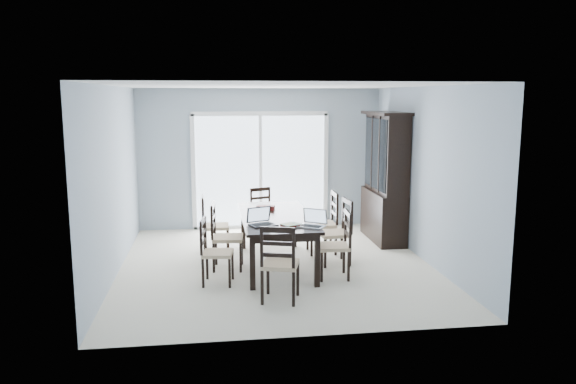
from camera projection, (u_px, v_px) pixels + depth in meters
name	position (u px, v px, depth m)	size (l,w,h in m)	color
floor	(276.00, 265.00, 8.25)	(5.00, 5.00, 0.00)	#EBE5CA
ceiling	(275.00, 86.00, 7.81)	(5.00, 5.00, 0.00)	white
back_wall	(260.00, 159.00, 10.47)	(4.50, 0.02, 2.60)	#93A2AF
wall_left	(114.00, 181.00, 7.73)	(0.02, 5.00, 2.60)	#93A2AF
wall_right	(426.00, 175.00, 8.33)	(0.02, 5.00, 2.60)	#93A2AF
balcony	(257.00, 218.00, 11.67)	(4.50, 2.00, 0.10)	gray
railing	(253.00, 182.00, 12.55)	(4.50, 0.06, 1.10)	#99999E
dining_table	(276.00, 221.00, 8.14)	(1.00, 2.20, 0.75)	black
china_hutch	(385.00, 178.00, 9.56)	(0.50, 1.38, 2.20)	black
sliding_door	(261.00, 170.00, 10.48)	(2.52, 0.05, 2.18)	silver
chair_left_near	(211.00, 244.00, 7.37)	(0.45, 0.44, 1.02)	black
chair_left_mid	(221.00, 229.00, 8.00)	(0.47, 0.46, 1.11)	black
chair_left_far	(210.00, 218.00, 8.79)	(0.41, 0.40, 1.07)	black
chair_right_near	(340.00, 237.00, 7.62)	(0.44, 0.43, 1.07)	black
chair_right_mid	(340.00, 224.00, 8.27)	(0.47, 0.46, 1.11)	black
chair_right_far	(328.00, 216.00, 8.85)	(0.44, 0.42, 1.13)	black
chair_end_near	(279.00, 256.00, 6.66)	(0.52, 0.53, 1.11)	black
chair_end_far	(263.00, 208.00, 9.74)	(0.49, 0.50, 1.02)	black
laptop_dark	(263.00, 221.00, 7.48)	(0.41, 0.34, 0.24)	black
laptop_silver	(311.00, 223.00, 7.40)	(0.41, 0.38, 0.23)	#B0B0B3
book_stack	(290.00, 225.00, 7.43)	(0.29, 0.27, 0.04)	maroon
cell_phone	(281.00, 231.00, 7.15)	(0.11, 0.05, 0.01)	black
game_box	(266.00, 208.00, 8.52)	(0.27, 0.13, 0.07)	#501210
hot_tub	(240.00, 195.00, 11.51)	(2.02, 1.87, 0.92)	brown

